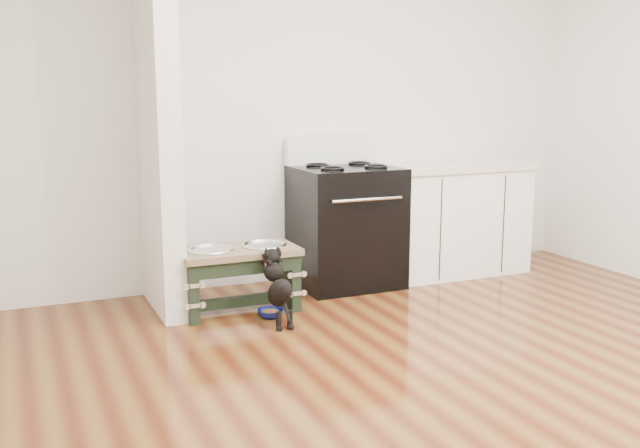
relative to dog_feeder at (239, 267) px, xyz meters
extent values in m
plane|color=#481D0C|center=(0.72, -1.83, -0.31)|extent=(5.00, 5.00, 0.00)
plane|color=silver|center=(0.72, 0.67, 1.04)|extent=(5.00, 0.00, 5.00)
cube|color=silver|center=(-0.46, 0.27, 1.04)|extent=(0.15, 0.80, 2.70)
cube|color=black|center=(0.97, 0.32, 0.15)|extent=(0.76, 0.65, 0.92)
cube|color=black|center=(0.97, 0.01, 0.09)|extent=(0.58, 0.02, 0.50)
cylinder|color=silver|center=(0.97, -0.03, 0.41)|extent=(0.56, 0.02, 0.02)
cube|color=white|center=(0.97, 0.60, 0.72)|extent=(0.76, 0.08, 0.22)
torus|color=black|center=(0.79, 0.18, 0.62)|extent=(0.18, 0.18, 0.02)
torus|color=black|center=(1.15, 0.18, 0.62)|extent=(0.18, 0.18, 0.02)
torus|color=black|center=(0.79, 0.46, 0.62)|extent=(0.18, 0.18, 0.02)
torus|color=black|center=(1.15, 0.46, 0.62)|extent=(0.18, 0.18, 0.02)
cube|color=white|center=(1.95, 0.35, 0.12)|extent=(1.20, 0.60, 0.86)
cube|color=beige|center=(1.95, 0.35, 0.57)|extent=(1.24, 0.64, 0.05)
cube|color=black|center=(1.95, 0.09, -0.26)|extent=(1.20, 0.06, 0.10)
cube|color=black|center=(-0.35, 0.01, -0.12)|extent=(0.07, 0.39, 0.40)
cube|color=black|center=(0.35, 0.01, -0.12)|extent=(0.07, 0.39, 0.40)
cube|color=black|center=(0.00, -0.17, 0.03)|extent=(0.64, 0.03, 0.10)
cube|color=black|center=(0.00, 0.01, -0.25)|extent=(0.64, 0.07, 0.07)
cube|color=brown|center=(0.00, 0.01, 0.10)|extent=(0.80, 0.43, 0.04)
cylinder|color=silver|center=(-0.19, 0.01, 0.11)|extent=(0.28, 0.28, 0.05)
cylinder|color=silver|center=(0.19, 0.01, 0.11)|extent=(0.28, 0.28, 0.05)
torus|color=silver|center=(-0.19, 0.01, 0.13)|extent=(0.31, 0.31, 0.02)
torus|color=silver|center=(0.19, 0.01, 0.13)|extent=(0.31, 0.31, 0.02)
cylinder|color=black|center=(0.10, -0.49, -0.25)|extent=(0.04, 0.04, 0.12)
cylinder|color=black|center=(0.18, -0.49, -0.25)|extent=(0.04, 0.04, 0.12)
sphere|color=black|center=(0.10, -0.50, -0.30)|extent=(0.04, 0.04, 0.04)
sphere|color=black|center=(0.18, -0.50, -0.30)|extent=(0.04, 0.04, 0.04)
ellipsoid|color=black|center=(0.14, -0.41, -0.09)|extent=(0.14, 0.33, 0.29)
sphere|color=black|center=(0.14, -0.31, 0.02)|extent=(0.13, 0.13, 0.13)
sphere|color=black|center=(0.14, -0.27, 0.11)|extent=(0.11, 0.11, 0.11)
sphere|color=black|center=(0.11, -0.19, 0.11)|extent=(0.04, 0.04, 0.04)
sphere|color=black|center=(0.18, -0.19, 0.11)|extent=(0.04, 0.04, 0.04)
cylinder|color=black|center=(0.14, -0.54, -0.19)|extent=(0.02, 0.09, 0.11)
torus|color=#C53945|center=(0.14, -0.29, 0.07)|extent=(0.11, 0.07, 0.10)
imported|color=#0B1351|center=(0.15, -0.22, -0.29)|extent=(0.20, 0.20, 0.06)
cylinder|color=brown|center=(0.15, -0.22, -0.28)|extent=(0.11, 0.11, 0.02)
camera|label=1|loc=(-1.39, -4.53, 1.17)|focal=40.00mm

